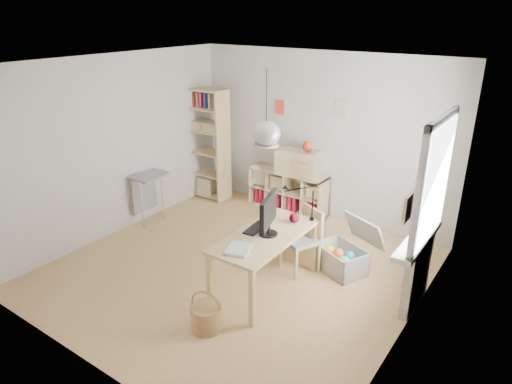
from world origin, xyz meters
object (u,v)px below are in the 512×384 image
Objects in this scene: chair at (304,236)px; storage_chest at (345,254)px; desk at (265,241)px; drawer_chest at (298,162)px; cube_shelf at (288,194)px; tall_bookshelf at (207,139)px; monitor at (268,213)px.

chair is 0.92× the size of storage_chest.
drawer_chest reaches higher than desk.
cube_shelf is at bearing 114.61° from desk.
tall_bookshelf reaches higher than chair.
tall_bookshelf is 1.78m from drawer_chest.
cube_shelf is at bearing 10.19° from tall_bookshelf.
monitor is (-0.60, -0.96, 0.80)m from storage_chest.
storage_chest is (0.47, 0.30, -0.27)m from chair.
drawer_chest reaches higher than storage_chest.
storage_chest is at bearing 40.04° from monitor.
storage_chest is (3.22, -0.97, -0.86)m from tall_bookshelf.
monitor is (2.61, -1.93, -0.06)m from tall_bookshelf.
drawer_chest is at bearing -11.86° from cube_shelf.
tall_bookshelf is at bearing 142.99° from desk.
monitor reaches higher than chair.
chair is at bearing -64.72° from drawer_chest.
tall_bookshelf reaches higher than cube_shelf.
cube_shelf is 0.70× the size of tall_bookshelf.
tall_bookshelf is at bearing 125.71° from monitor.
drawer_chest is at bearing 93.63° from monitor.
drawer_chest is (-0.99, 1.51, 0.43)m from chair.
tall_bookshelf is at bearing -172.62° from storage_chest.
monitor is 2.33m from drawer_chest.
chair is (0.16, 0.68, -0.16)m from desk.
chair is at bearing -24.85° from tall_bookshelf.
drawer_chest is (0.20, -0.04, 0.62)m from cube_shelf.
storage_chest is (0.63, 0.98, -0.43)m from desk.
chair is at bearing 60.52° from monitor.
tall_bookshelf is 3.47m from storage_chest.
desk is at bearing -77.22° from drawer_chest.
tall_bookshelf is 2.82× the size of drawer_chest.
monitor reaches higher than storage_chest.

